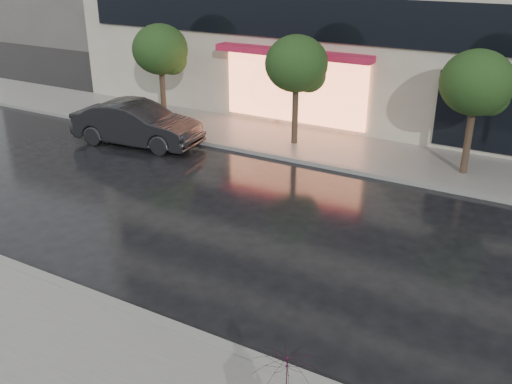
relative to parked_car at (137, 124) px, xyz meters
The scene contains 8 objects.
ground 10.85m from the parked_car, 42.00° to the right, with size 120.00×120.00×0.00m, color black.
sidewalk_far 8.62m from the parked_car, 20.51° to the left, with size 60.00×3.50×0.12m, color slate.
curb_near 11.54m from the parked_car, 45.70° to the right, with size 60.00×0.25×0.14m, color gray.
curb_far 8.17m from the parked_car, ahead, with size 60.00×0.25×0.14m, color gray.
tree_far_west 3.62m from the parked_car, 107.84° to the left, with size 2.20×2.20×3.99m.
tree_mid_west 6.19m from the parked_car, 28.66° to the left, with size 2.20×2.20×3.99m.
tree_mid_east 11.64m from the parked_car, 14.10° to the left, with size 2.20×2.20×3.99m.
parked_car is the anchor object (origin of this frame).
Camera 1 is at (5.73, -7.94, 6.74)m, focal length 40.00 mm.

